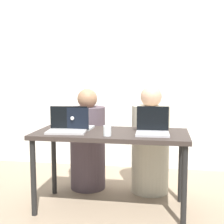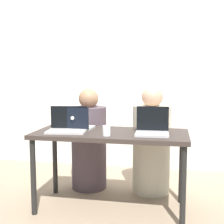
# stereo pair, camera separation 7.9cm
# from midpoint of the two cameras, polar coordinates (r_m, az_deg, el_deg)

# --- Properties ---
(ground_plane) EXTENTS (12.00, 12.00, 0.00)m
(ground_plane) POSITION_cam_midpoint_polar(r_m,az_deg,el_deg) (3.14, 0.52, -17.12)
(ground_plane) COLOR gray
(back_wall) EXTENTS (4.50, 0.10, 2.49)m
(back_wall) POSITION_cam_midpoint_polar(r_m,az_deg,el_deg) (4.27, 4.05, 6.48)
(back_wall) COLOR silver
(back_wall) RESTS_ON ground
(desk) EXTENTS (1.43, 0.63, 0.74)m
(desk) POSITION_cam_midpoint_polar(r_m,az_deg,el_deg) (2.93, 0.54, -5.21)
(desk) COLOR #342B28
(desk) RESTS_ON ground
(person_on_left) EXTENTS (0.43, 0.43, 1.12)m
(person_on_left) POSITION_cam_midpoint_polar(r_m,az_deg,el_deg) (3.52, -3.59, -5.92)
(person_on_left) COLOR #4D4049
(person_on_left) RESTS_ON ground
(person_on_right) EXTENTS (0.48, 0.48, 1.15)m
(person_on_right) POSITION_cam_midpoint_polar(r_m,az_deg,el_deg) (3.41, 7.88, -6.13)
(person_on_right) COLOR #BEB8A3
(person_on_right) RESTS_ON ground
(laptop_back_left) EXTENTS (0.32, 0.26, 0.22)m
(laptop_back_left) POSITION_cam_midpoint_polar(r_m,az_deg,el_deg) (3.08, -5.93, -2.23)
(laptop_back_left) COLOR silver
(laptop_back_left) RESTS_ON desk
(laptop_front_left) EXTENTS (0.38, 0.29, 0.23)m
(laptop_front_left) POSITION_cam_midpoint_polar(r_m,az_deg,el_deg) (2.95, -7.40, -2.61)
(laptop_front_left) COLOR #B6B5B5
(laptop_front_left) RESTS_ON desk
(laptop_front_right) EXTENTS (0.30, 0.29, 0.24)m
(laptop_front_right) POSITION_cam_midpoint_polar(r_m,az_deg,el_deg) (2.83, 8.16, -2.96)
(laptop_front_right) COLOR #B2B1B8
(laptop_front_right) RESTS_ON desk
(water_glass_center) EXTENTS (0.07, 0.07, 0.09)m
(water_glass_center) POSITION_cam_midpoint_polar(r_m,az_deg,el_deg) (2.73, -0.18, -3.57)
(water_glass_center) COLOR white
(water_glass_center) RESTS_ON desk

